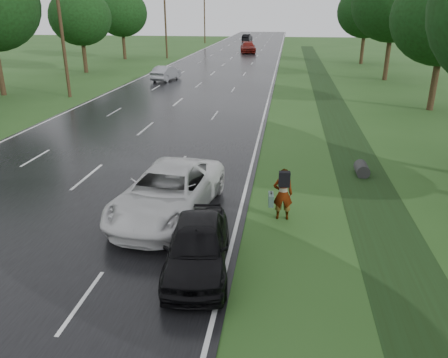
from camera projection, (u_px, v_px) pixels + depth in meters
name	position (u px, v px, depth m)	size (l,w,h in m)	color
road	(220.00, 68.00, 52.51)	(14.00, 180.00, 0.04)	black
edge_stripe_east	(276.00, 69.00, 51.61)	(0.12, 180.00, 0.01)	silver
edge_stripe_west	(165.00, 67.00, 53.40)	(0.12, 180.00, 0.01)	silver
center_line	(220.00, 68.00, 52.50)	(0.12, 180.00, 0.01)	silver
drainage_ditch	(340.00, 124.00, 26.74)	(2.20, 120.00, 0.56)	black
utility_pole_mid	(61.00, 29.00, 33.40)	(1.60, 0.26, 10.00)	#372216
utility_pole_far	(165.00, 20.00, 61.07)	(1.60, 0.26, 10.00)	#372216
utility_pole_distant	(205.00, 17.00, 88.73)	(1.60, 0.26, 10.00)	#372216
tree_east_c	(446.00, 17.00, 28.52)	(7.00, 7.00, 9.29)	#372216
tree_east_d	(395.00, 3.00, 41.12)	(8.00, 8.00, 10.76)	#372216
tree_east_f	(367.00, 11.00, 54.35)	(7.20, 7.20, 9.62)	#372216
tree_west_d	(80.00, 17.00, 46.75)	(6.60, 6.60, 8.80)	#372216
tree_west_f	(121.00, 13.00, 59.62)	(7.00, 7.00, 9.29)	#372216
pedestrian	(282.00, 193.00, 14.47)	(0.84, 0.71, 1.79)	#A5998C
white_pickup	(168.00, 192.00, 14.75)	(2.71, 5.88, 1.63)	silver
dark_sedan	(197.00, 245.00, 11.64)	(1.67, 4.15, 1.41)	black
silver_sedan	(166.00, 73.00, 43.06)	(1.48, 4.24, 1.40)	gray
far_car_red	(248.00, 47.00, 70.53)	(2.32, 5.70, 1.65)	maroon
far_car_dark	(247.00, 38.00, 95.20)	(1.60, 4.58, 1.51)	black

